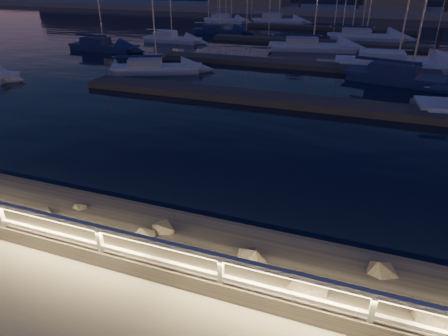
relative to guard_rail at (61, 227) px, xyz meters
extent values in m
plane|color=#9F9C90|center=(0.07, 0.00, -0.77)|extent=(400.00, 400.00, 0.00)
cube|color=slate|center=(0.07, 1.50, -1.07)|extent=(240.00, 3.45, 1.29)
plane|color=black|center=(0.07, 80.00, -1.37)|extent=(320.00, 320.00, 0.00)
plane|color=black|center=(0.07, 0.00, -1.97)|extent=(400.00, 400.00, 0.00)
cube|color=silver|center=(-1.93, 0.00, -0.27)|extent=(0.11, 0.11, 1.00)
cube|color=silver|center=(1.07, 0.00, -0.27)|extent=(0.11, 0.11, 1.00)
cube|color=silver|center=(4.07, 0.00, -0.27)|extent=(0.11, 0.11, 1.00)
cube|color=silver|center=(7.07, 0.00, -0.27)|extent=(0.11, 0.11, 1.00)
cube|color=silver|center=(0.07, 0.00, 0.23)|extent=(44.00, 0.12, 0.12)
cube|color=silver|center=(0.07, 0.00, -0.27)|extent=(44.00, 0.09, 0.09)
cube|color=#FADC70|center=(0.07, -0.02, 0.15)|extent=(44.00, 0.04, 0.03)
sphere|color=slate|center=(2.19, 2.09, -1.12)|extent=(0.93, 0.93, 0.93)
sphere|color=slate|center=(6.04, 0.96, -0.88)|extent=(0.86, 0.86, 0.86)
sphere|color=slate|center=(5.82, 0.40, -0.76)|extent=(0.98, 0.98, 0.98)
cube|color=#574E48|center=(0.07, 16.00, -1.17)|extent=(22.00, 2.00, 0.40)
cube|color=#574E48|center=(0.07, 26.00, -1.17)|extent=(22.00, 2.00, 0.40)
cube|color=#574E48|center=(0.07, 38.00, -1.17)|extent=(22.00, 2.00, 0.40)
cube|color=#574E48|center=(0.07, 50.00, -1.17)|extent=(22.00, 2.00, 0.40)
cube|color=#9F9C90|center=(0.07, 74.00, -0.97)|extent=(160.00, 14.00, 1.20)
cube|color=gray|center=(8.07, 75.00, 0.53)|extent=(10.00, 6.00, 3.00)
cube|color=navy|center=(8.83, 23.34, -1.22)|extent=(8.34, 4.54, 0.57)
cube|color=navy|center=(8.83, 23.34, -0.86)|extent=(8.88, 4.32, 0.16)
cube|color=navy|center=(7.76, 23.61, -0.50)|extent=(3.48, 2.69, 0.68)
cylinder|color=silver|center=(7.23, 23.75, 0.02)|extent=(4.82, 1.32, 0.08)
cube|color=navy|center=(-18.23, 27.00, -1.22)|extent=(6.42, 2.16, 0.54)
cube|color=navy|center=(-18.23, 27.00, -0.88)|extent=(6.96, 1.84, 0.15)
cube|color=navy|center=(-19.12, 27.01, -0.53)|extent=(2.50, 1.61, 0.64)
cylinder|color=silver|center=(-19.57, 27.01, -0.04)|extent=(4.01, 0.09, 0.08)
cube|color=silver|center=(-8.84, 20.48, -1.22)|extent=(6.53, 4.46, 0.49)
cube|color=silver|center=(-8.84, 20.48, -0.92)|extent=(6.88, 4.39, 0.13)
cube|color=silver|center=(-9.63, 20.12, -0.61)|extent=(2.85, 2.42, 0.57)
cylinder|color=silver|center=(-10.03, 19.95, -0.16)|extent=(3.58, 1.67, 0.07)
cube|color=silver|center=(0.61, 34.09, -1.22)|extent=(8.12, 3.96, 0.56)
cube|color=silver|center=(0.61, 34.09, -0.87)|extent=(8.69, 3.69, 0.15)
cube|color=silver|center=(-0.45, 33.89, -0.51)|extent=(3.33, 2.46, 0.66)
cylinder|color=silver|center=(-0.98, 33.79, 0.00)|extent=(4.80, 0.96, 0.08)
cube|color=silver|center=(-14.33, 33.72, -1.22)|extent=(5.86, 2.04, 0.49)
cube|color=silver|center=(-14.33, 33.72, -0.91)|extent=(6.34, 1.76, 0.13)
cube|color=silver|center=(-15.14, 33.70, -0.59)|extent=(2.29, 1.49, 0.58)
cylinder|color=silver|center=(-15.54, 33.70, -0.15)|extent=(3.64, 0.13, 0.07)
cube|color=navy|center=(-11.96, 41.84, -1.22)|extent=(6.34, 2.65, 0.48)
cube|color=navy|center=(-11.96, 41.84, -0.92)|extent=(6.82, 2.39, 0.13)
cube|color=navy|center=(-12.81, 41.75, -0.61)|extent=(2.54, 1.77, 0.57)
cylinder|color=silver|center=(-13.24, 41.71, -0.18)|extent=(3.84, 0.45, 0.07)
cube|color=silver|center=(5.08, 42.77, -1.22)|extent=(8.01, 3.58, 0.56)
cube|color=silver|center=(5.08, 42.77, -0.87)|extent=(8.59, 3.28, 0.15)
cube|color=silver|center=(4.02, 42.63, -0.51)|extent=(3.24, 2.32, 0.66)
cylinder|color=silver|center=(3.48, 42.56, -0.01)|extent=(4.80, 0.72, 0.08)
cube|color=silver|center=(8.09, 28.30, -1.22)|extent=(8.90, 3.60, 0.58)
cube|color=silver|center=(8.09, 28.30, -0.85)|extent=(9.58, 3.22, 0.16)
cube|color=silver|center=(6.88, 28.20, -0.48)|extent=(3.54, 2.44, 0.69)
cylinder|color=silver|center=(6.28, 28.15, 0.05)|extent=(5.42, 0.53, 0.08)
cube|color=silver|center=(-7.73, 55.00, -1.22)|extent=(7.36, 3.21, 0.60)
cube|color=silver|center=(-7.73, 55.00, -0.84)|extent=(7.91, 2.93, 0.16)
cube|color=silver|center=(-8.72, 54.88, -0.45)|extent=(2.96, 2.10, 0.71)
cylinder|color=silver|center=(-9.21, 54.82, 0.10)|extent=(4.43, 0.62, 0.09)
cube|color=silver|center=(-15.41, 53.40, -1.22)|extent=(6.60, 3.05, 0.49)
cube|color=silver|center=(-15.41, 53.40, -0.91)|extent=(7.07, 2.82, 0.13)
cube|color=silver|center=(-16.28, 53.53, -0.59)|extent=(2.68, 1.94, 0.58)
cylinder|color=silver|center=(-16.72, 53.60, -0.14)|extent=(3.93, 0.67, 0.07)
camera|label=1|loc=(6.40, -6.06, 5.46)|focal=32.00mm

